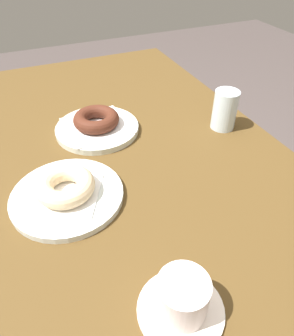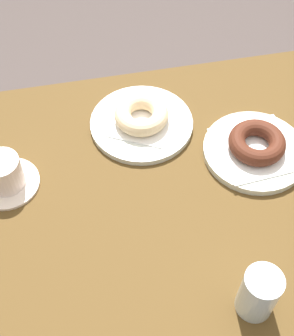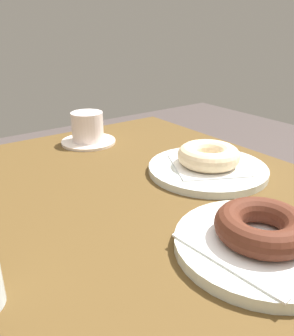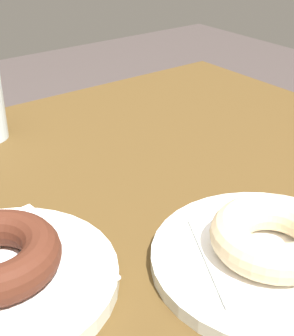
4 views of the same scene
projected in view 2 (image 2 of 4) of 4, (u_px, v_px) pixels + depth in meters
The scene contains 10 objects.
ground_plane at pixel (205, 308), 1.53m from camera, with size 6.00×6.00×0.00m, color #493F3C.
table at pixel (233, 202), 1.03m from camera, with size 1.14×0.70×0.72m.
plate_chocolate_ring at pixel (254, 151), 0.99m from camera, with size 0.22×0.22×0.02m, color silver.
napkin_chocolate_ring at pixel (255, 148), 0.98m from camera, with size 0.16×0.16×0.00m, color white.
donut_chocolate_ring at pixel (257, 143), 0.97m from camera, with size 0.12×0.12×0.03m, color #4B2215.
plate_sugar_ring at pixel (142, 123), 1.04m from camera, with size 0.22×0.22×0.01m, color silver.
napkin_sugar_ring at pixel (142, 121), 1.03m from camera, with size 0.13×0.13×0.00m, color white.
donut_sugar_ring at pixel (141, 115), 1.01m from camera, with size 0.12×0.12×0.04m, color beige.
water_glass at pixel (259, 293), 0.75m from camera, with size 0.06×0.06×0.10m, color silver.
coffee_cup at pixel (4, 174), 0.92m from camera, with size 0.13×0.13×0.07m.
Camera 2 is at (0.30, 0.51, 1.50)m, focal length 50.56 mm.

